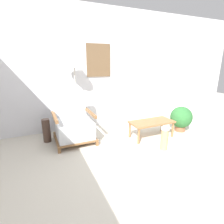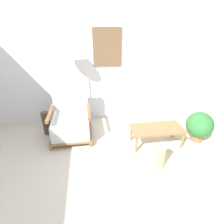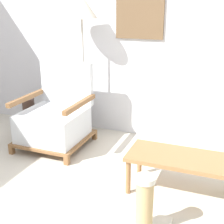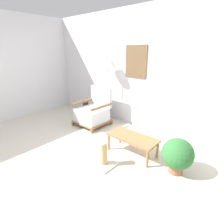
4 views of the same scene
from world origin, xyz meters
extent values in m
plane|color=beige|center=(0.00, 0.00, 0.00)|extent=(14.00, 14.00, 0.00)
cube|color=silver|center=(0.00, 2.25, 1.35)|extent=(8.00, 0.06, 2.70)
cube|color=brown|center=(-0.18, 2.20, 1.55)|extent=(0.56, 0.02, 0.72)
cube|color=brown|center=(-1.30, 1.17, 0.04)|extent=(0.05, 0.05, 0.09)
cube|color=brown|center=(-0.61, 1.17, 0.04)|extent=(0.05, 0.05, 0.09)
cube|color=brown|center=(-1.30, 1.86, 0.04)|extent=(0.05, 0.05, 0.09)
cube|color=brown|center=(-0.61, 1.86, 0.04)|extent=(0.05, 0.05, 0.09)
cube|color=brown|center=(-0.95, 1.51, 0.10)|extent=(0.74, 0.74, 0.03)
cube|color=silver|center=(-0.95, 1.49, 0.28)|extent=(0.66, 0.64, 0.31)
cube|color=silver|center=(-0.95, 1.85, 0.68)|extent=(0.66, 0.08, 0.50)
cube|color=brown|center=(-1.29, 1.51, 0.55)|extent=(0.05, 0.68, 0.05)
cube|color=brown|center=(-0.61, 1.51, 0.55)|extent=(0.05, 0.68, 0.05)
cylinder|color=#B7B2A8|center=(-0.79, 1.96, 0.01)|extent=(0.23, 0.23, 0.03)
cylinder|color=#B7B2A8|center=(-0.79, 1.96, 0.72)|extent=(0.03, 0.03, 1.39)
cone|color=silver|center=(-0.79, 1.96, 1.55)|extent=(0.37, 0.37, 0.26)
cube|color=olive|center=(0.56, 1.08, 0.33)|extent=(0.91, 0.43, 0.04)
cylinder|color=olive|center=(0.14, 0.91, 0.16)|extent=(0.04, 0.04, 0.31)
cylinder|color=olive|center=(0.97, 0.91, 0.16)|extent=(0.04, 0.04, 0.31)
cylinder|color=olive|center=(0.14, 1.25, 0.16)|extent=(0.04, 0.04, 0.31)
cylinder|color=olive|center=(0.97, 1.25, 0.16)|extent=(0.04, 0.04, 0.31)
cylinder|color=#473328|center=(-1.45, 1.73, 0.23)|extent=(0.15, 0.15, 0.46)
cylinder|color=#935B3D|center=(1.37, 1.10, 0.06)|extent=(0.22, 0.22, 0.12)
sphere|color=#2D6B33|center=(1.37, 1.10, 0.33)|extent=(0.48, 0.48, 0.48)
cube|color=beige|center=(0.40, 0.50, 0.01)|extent=(0.36, 0.36, 0.03)
cylinder|color=tan|center=(0.40, 0.50, 0.22)|extent=(0.12, 0.12, 0.37)
cylinder|color=beige|center=(0.40, 0.50, 0.42)|extent=(0.14, 0.14, 0.04)
camera|label=1|loc=(-1.56, -1.68, 1.52)|focal=28.00mm
camera|label=2|loc=(-0.60, -1.36, 1.99)|focal=28.00mm
camera|label=3|loc=(0.87, -1.34, 1.55)|focal=50.00mm
camera|label=4|loc=(2.10, -1.26, 1.80)|focal=28.00mm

